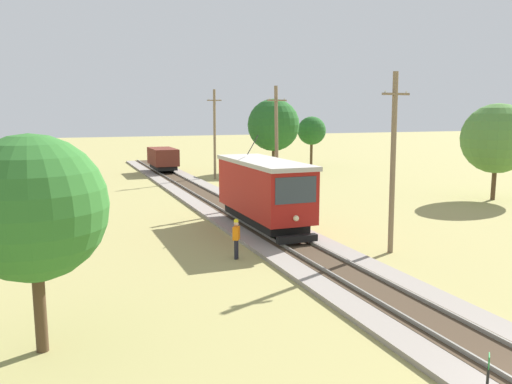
{
  "coord_description": "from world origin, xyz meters",
  "views": [
    {
      "loc": [
        -10.17,
        -6.44,
        6.34
      ],
      "look_at": [
        -0.29,
        18.92,
        2.07
      ],
      "focal_mm": 35.76,
      "sensor_mm": 36.0,
      "label": 1
    }
  ],
  "objects_px": {
    "red_tram": "(264,190)",
    "tree_left_far": "(33,208)",
    "freight_car": "(163,159)",
    "utility_pole_near_tram": "(393,162)",
    "tree_left_near": "(273,125)",
    "tree_right_near": "(497,139)",
    "tree_right_far": "(312,131)",
    "trackside_signal_marker": "(488,377)",
    "track_worker": "(236,237)",
    "utility_pole_mid": "(277,145)",
    "utility_pole_far": "(215,134)"
  },
  "relations": [
    {
      "from": "red_tram",
      "to": "tree_left_far",
      "type": "relative_size",
      "value": 1.47
    },
    {
      "from": "freight_car",
      "to": "utility_pole_near_tram",
      "type": "distance_m",
      "value": 34.33
    },
    {
      "from": "tree_left_near",
      "to": "tree_left_far",
      "type": "height_order",
      "value": "tree_left_near"
    },
    {
      "from": "tree_right_near",
      "to": "tree_right_far",
      "type": "xyz_separation_m",
      "value": [
        -1.22,
        26.37,
        -0.32
      ]
    },
    {
      "from": "trackside_signal_marker",
      "to": "tree_right_near",
      "type": "xyz_separation_m",
      "value": [
        21.07,
        20.19,
        3.8
      ]
    },
    {
      "from": "track_worker",
      "to": "tree_right_far",
      "type": "xyz_separation_m",
      "value": [
        21.23,
        33.92,
        3.16
      ]
    },
    {
      "from": "tree_left_far",
      "to": "tree_right_far",
      "type": "xyz_separation_m",
      "value": [
        28.93,
        40.25,
        0.25
      ]
    },
    {
      "from": "freight_car",
      "to": "tree_left_near",
      "type": "distance_m",
      "value": 12.2
    },
    {
      "from": "tree_left_far",
      "to": "tree_right_far",
      "type": "relative_size",
      "value": 1.0
    },
    {
      "from": "freight_car",
      "to": "utility_pole_near_tram",
      "type": "relative_size",
      "value": 0.64
    },
    {
      "from": "tree_left_far",
      "to": "utility_pole_mid",
      "type": "bearing_deg",
      "value": 50.65
    },
    {
      "from": "track_worker",
      "to": "tree_right_near",
      "type": "relative_size",
      "value": 0.26
    },
    {
      "from": "utility_pole_near_tram",
      "to": "trackside_signal_marker",
      "type": "height_order",
      "value": "utility_pole_near_tram"
    },
    {
      "from": "tree_left_near",
      "to": "tree_right_near",
      "type": "relative_size",
      "value": 1.11
    },
    {
      "from": "freight_car",
      "to": "track_worker",
      "type": "distance_m",
      "value": 32.65
    },
    {
      "from": "freight_car",
      "to": "utility_pole_far",
      "type": "xyz_separation_m",
      "value": [
        3.73,
        -6.42,
        2.76
      ]
    },
    {
      "from": "tree_right_near",
      "to": "trackside_signal_marker",
      "type": "bearing_deg",
      "value": -136.21
    },
    {
      "from": "utility_pole_far",
      "to": "trackside_signal_marker",
      "type": "distance_m",
      "value": 39.29
    },
    {
      "from": "tree_left_near",
      "to": "tree_right_near",
      "type": "xyz_separation_m",
      "value": [
        7.87,
        -22.4,
        -0.52
      ]
    },
    {
      "from": "red_tram",
      "to": "track_worker",
      "type": "distance_m",
      "value": 5.72
    },
    {
      "from": "tree_right_near",
      "to": "tree_right_far",
      "type": "relative_size",
      "value": 1.19
    },
    {
      "from": "tree_right_far",
      "to": "track_worker",
      "type": "bearing_deg",
      "value": -122.05
    },
    {
      "from": "trackside_signal_marker",
      "to": "track_worker",
      "type": "distance_m",
      "value": 12.73
    },
    {
      "from": "red_tram",
      "to": "utility_pole_near_tram",
      "type": "distance_m",
      "value": 7.45
    },
    {
      "from": "trackside_signal_marker",
      "to": "utility_pole_far",
      "type": "bearing_deg",
      "value": 81.92
    },
    {
      "from": "red_tram",
      "to": "utility_pole_near_tram",
      "type": "bearing_deg",
      "value": -58.78
    },
    {
      "from": "tree_right_far",
      "to": "utility_pole_mid",
      "type": "bearing_deg",
      "value": -122.56
    },
    {
      "from": "tree_right_near",
      "to": "tree_left_far",
      "type": "distance_m",
      "value": 33.2
    },
    {
      "from": "tree_right_near",
      "to": "freight_car",
      "type": "bearing_deg",
      "value": 127.73
    },
    {
      "from": "freight_car",
      "to": "tree_left_near",
      "type": "bearing_deg",
      "value": -12.59
    },
    {
      "from": "track_worker",
      "to": "utility_pole_far",
      "type": "bearing_deg",
      "value": 109.37
    },
    {
      "from": "utility_pole_far",
      "to": "tree_left_far",
      "type": "height_order",
      "value": "utility_pole_far"
    },
    {
      "from": "utility_pole_far",
      "to": "tree_left_near",
      "type": "height_order",
      "value": "utility_pole_far"
    },
    {
      "from": "freight_car",
      "to": "utility_pole_far",
      "type": "height_order",
      "value": "utility_pole_far"
    },
    {
      "from": "tree_right_near",
      "to": "utility_pole_near_tram",
      "type": "bearing_deg",
      "value": -149.76
    },
    {
      "from": "red_tram",
      "to": "utility_pole_far",
      "type": "distance_m",
      "value": 21.89
    },
    {
      "from": "utility_pole_near_tram",
      "to": "utility_pole_far",
      "type": "bearing_deg",
      "value": 90.0
    },
    {
      "from": "red_tram",
      "to": "trackside_signal_marker",
      "type": "height_order",
      "value": "red_tram"
    },
    {
      "from": "utility_pole_far",
      "to": "tree_left_near",
      "type": "xyz_separation_m",
      "value": [
        7.7,
        3.86,
        0.66
      ]
    },
    {
      "from": "utility_pole_far",
      "to": "tree_right_near",
      "type": "relative_size",
      "value": 1.21
    },
    {
      "from": "tree_left_near",
      "to": "tree_left_far",
      "type": "xyz_separation_m",
      "value": [
        -22.28,
        -36.28,
        -1.08
      ]
    },
    {
      "from": "red_tram",
      "to": "utility_pole_mid",
      "type": "bearing_deg",
      "value": 61.34
    },
    {
      "from": "trackside_signal_marker",
      "to": "tree_left_far",
      "type": "relative_size",
      "value": 0.2
    },
    {
      "from": "tree_left_near",
      "to": "utility_pole_far",
      "type": "bearing_deg",
      "value": -153.37
    },
    {
      "from": "tree_right_far",
      "to": "tree_left_near",
      "type": "bearing_deg",
      "value": -149.13
    },
    {
      "from": "track_worker",
      "to": "utility_pole_mid",
      "type": "bearing_deg",
      "value": 93.12
    },
    {
      "from": "utility_pole_near_tram",
      "to": "track_worker",
      "type": "distance_m",
      "value": 7.73
    },
    {
      "from": "tree_right_far",
      "to": "trackside_signal_marker",
      "type": "bearing_deg",
      "value": -113.08
    },
    {
      "from": "red_tram",
      "to": "tree_right_far",
      "type": "xyz_separation_m",
      "value": [
        18.08,
        29.3,
        1.95
      ]
    },
    {
      "from": "tree_left_far",
      "to": "tree_right_far",
      "type": "bearing_deg",
      "value": 54.3
    }
  ]
}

